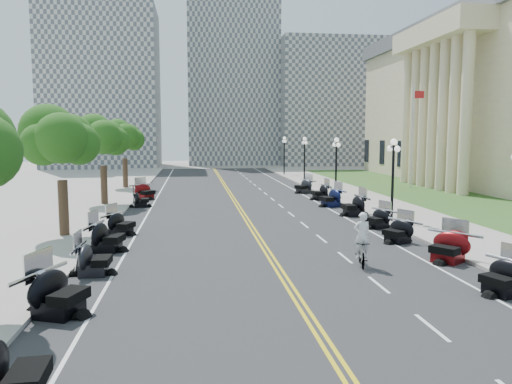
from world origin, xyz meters
name	(u,v)px	position (x,y,z in m)	size (l,w,h in m)	color
ground	(260,240)	(0.00, 0.00, 0.00)	(160.00, 160.00, 0.00)	gray
road	(241,211)	(0.00, 10.00, 0.00)	(16.00, 90.00, 0.01)	#333335
centerline_yellow_a	(239,211)	(-0.12, 10.00, 0.01)	(0.12, 90.00, 0.00)	yellow
centerline_yellow_b	(243,211)	(0.12, 10.00, 0.01)	(0.12, 90.00, 0.00)	yellow
edge_line_north	(329,209)	(6.40, 10.00, 0.01)	(0.12, 90.00, 0.00)	white
edge_line_south	(149,212)	(-6.40, 10.00, 0.01)	(0.12, 90.00, 0.00)	white
lane_dash_3	(432,327)	(3.20, -12.00, 0.01)	(0.12, 2.00, 0.00)	white
lane_dash_4	(379,285)	(3.20, -8.00, 0.01)	(0.12, 2.00, 0.00)	white
lane_dash_5	(345,257)	(3.20, -4.00, 0.01)	(0.12, 2.00, 0.00)	white
lane_dash_6	(321,239)	(3.20, 0.00, 0.01)	(0.12, 2.00, 0.00)	white
lane_dash_7	(304,225)	(3.20, 4.00, 0.01)	(0.12, 2.00, 0.00)	white
lane_dash_8	(291,214)	(3.20, 8.00, 0.01)	(0.12, 2.00, 0.00)	white
lane_dash_9	(281,206)	(3.20, 12.00, 0.01)	(0.12, 2.00, 0.00)	white
lane_dash_10	(272,199)	(3.20, 16.00, 0.01)	(0.12, 2.00, 0.00)	white
lane_dash_11	(265,194)	(3.20, 20.00, 0.01)	(0.12, 2.00, 0.00)	white
lane_dash_12	(260,189)	(3.20, 24.00, 0.01)	(0.12, 2.00, 0.00)	white
lane_dash_13	(255,185)	(3.20, 28.00, 0.01)	(0.12, 2.00, 0.00)	white
lane_dash_14	(250,181)	(3.20, 32.00, 0.01)	(0.12, 2.00, 0.00)	white
lane_dash_15	(247,178)	(3.20, 36.00, 0.01)	(0.12, 2.00, 0.00)	white
lane_dash_16	(243,176)	(3.20, 40.00, 0.01)	(0.12, 2.00, 0.00)	white
lane_dash_17	(241,173)	(3.20, 44.00, 0.01)	(0.12, 2.00, 0.00)	white
lane_dash_18	(238,171)	(3.20, 48.00, 0.01)	(0.12, 2.00, 0.00)	white
lane_dash_19	(236,170)	(3.20, 52.00, 0.01)	(0.12, 2.00, 0.00)	white
sidewalk_north	(384,207)	(10.50, 10.00, 0.07)	(5.00, 90.00, 0.15)	#9E9991
sidewalk_south	(87,213)	(-10.50, 10.00, 0.07)	(5.00, 90.00, 0.15)	#9E9991
lawn	(425,193)	(17.50, 18.00, 0.05)	(9.00, 60.00, 0.10)	#356023
distant_block_a	(103,88)	(-18.00, 62.00, 13.00)	(18.00, 14.00, 26.00)	gray
distant_block_b	(232,82)	(4.00, 68.00, 15.00)	(16.00, 12.00, 30.00)	gray
distant_block_c	(332,104)	(22.00, 65.00, 11.00)	(20.00, 14.00, 22.00)	gray
street_lamp_2	(393,180)	(8.60, 4.00, 2.60)	(0.50, 1.20, 4.90)	black
street_lamp_3	(336,168)	(8.60, 16.00, 2.60)	(0.50, 1.20, 4.90)	black
street_lamp_4	(304,160)	(8.60, 28.00, 2.60)	(0.50, 1.20, 4.90)	black
street_lamp_5	(284,156)	(8.60, 40.00, 2.60)	(0.50, 1.20, 4.90)	black
flagpole	(413,138)	(18.00, 22.00, 5.00)	(1.10, 0.20, 10.00)	silver
tree_2	(61,146)	(-10.00, 2.00, 4.75)	(4.80, 4.80, 9.20)	#235619
tree_3	(103,143)	(-10.00, 14.00, 4.75)	(4.80, 4.80, 9.20)	#235619
tree_4	(124,141)	(-10.00, 26.00, 4.75)	(4.80, 4.80, 9.20)	#235619
motorcycle_n_3	(503,275)	(6.90, -9.59, 0.67)	(1.91, 1.91, 1.34)	black
motorcycle_n_4	(448,245)	(7.25, -5.29, 0.72)	(2.06, 2.06, 1.45)	#590A0C
motorcycle_n_5	(398,230)	(6.70, -1.38, 0.65)	(1.87, 1.87, 1.31)	black
motorcycle_n_6	(378,217)	(7.13, 2.46, 0.63)	(1.81, 1.81, 1.27)	black
motorcycle_n_7	(354,204)	(7.17, 6.88, 0.76)	(2.18, 2.18, 1.53)	black
motorcycle_n_8	(331,197)	(6.83, 11.20, 0.75)	(2.15, 2.15, 1.51)	black
motorcycle_n_9	(320,191)	(7.06, 15.20, 0.71)	(2.02, 2.02, 1.42)	black
motorcycle_n_10	(304,185)	(6.72, 19.96, 0.72)	(2.05, 2.05, 1.44)	black
motorcycle_s_2	(9,370)	(-6.93, -14.81, 0.76)	(2.17, 2.17, 1.52)	black
motorcycle_s_3	(58,290)	(-7.30, -9.74, 0.78)	(2.23, 2.23, 1.56)	black
motorcycle_s_4	(93,257)	(-7.12, -5.42, 0.69)	(1.96, 1.96, 1.37)	black
motorcycle_s_5	(107,235)	(-7.27, -1.50, 0.76)	(2.17, 2.17, 1.52)	black
motorcycle_s_6	(121,222)	(-7.18, 2.36, 0.67)	(1.92, 1.92, 1.34)	black
motorcycle_s_8	(141,199)	(-7.19, 12.76, 0.64)	(1.83, 1.83, 1.28)	black
motorcycle_s_9	(145,191)	(-7.29, 17.30, 0.73)	(2.10, 2.10, 1.47)	#590A0C
bicycle	(362,253)	(3.42, -5.51, 0.55)	(0.52, 1.82, 1.10)	#A51414
cyclist_rider	(362,217)	(3.42, -5.51, 2.04)	(0.69, 0.45, 1.89)	white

